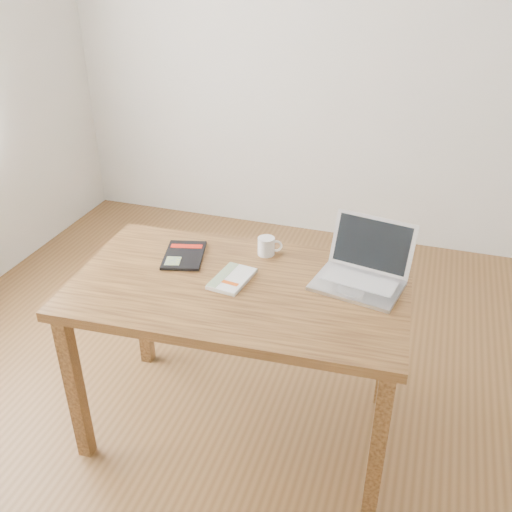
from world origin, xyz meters
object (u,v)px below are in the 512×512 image
(desk, at_px, (239,303))
(white_guidebook, at_px, (232,279))
(coffee_mug, at_px, (267,246))
(black_guidebook, at_px, (184,255))
(laptop, at_px, (363,270))

(desk, relative_size, white_guidebook, 6.16)
(coffee_mug, bearing_deg, black_guidebook, -178.51)
(black_guidebook, distance_m, laptop, 0.74)
(desk, relative_size, coffee_mug, 13.11)
(black_guidebook, height_order, coffee_mug, coffee_mug)
(coffee_mug, bearing_deg, desk, -117.09)
(desk, height_order, black_guidebook, black_guidebook)
(desk, distance_m, coffee_mug, 0.29)
(black_guidebook, relative_size, coffee_mug, 2.65)
(black_guidebook, bearing_deg, desk, -38.92)
(desk, distance_m, white_guidebook, 0.10)
(black_guidebook, xyz_separation_m, coffee_mug, (0.32, 0.13, 0.03))
(desk, xyz_separation_m, white_guidebook, (-0.03, 0.01, 0.10))
(desk, bearing_deg, black_guidebook, 152.30)
(white_guidebook, relative_size, laptop, 0.58)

